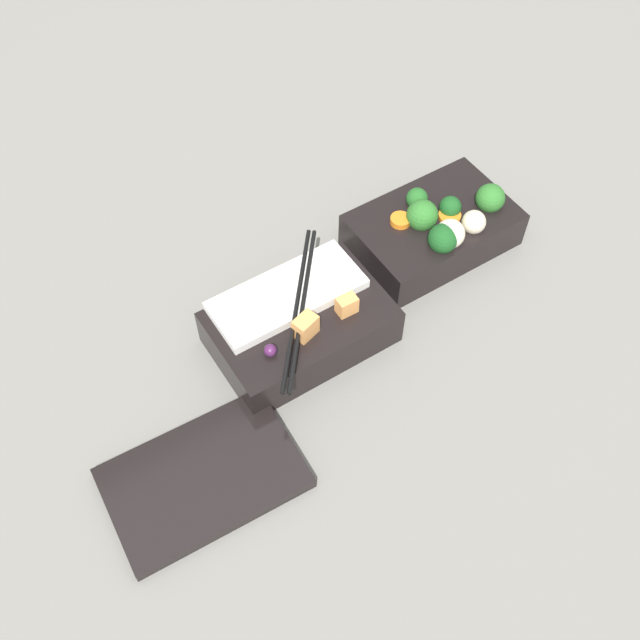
# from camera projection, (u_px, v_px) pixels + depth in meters

# --- Properties ---
(ground_plane) EXTENTS (3.00, 3.00, 0.00)m
(ground_plane) POSITION_uv_depth(u_px,v_px,m) (373.00, 292.00, 0.94)
(ground_plane) COLOR slate
(bento_tray_vegetable) EXTENTS (0.20, 0.13, 0.08)m
(bento_tray_vegetable) POSITION_uv_depth(u_px,v_px,m) (435.00, 228.00, 0.96)
(bento_tray_vegetable) COLOR black
(bento_tray_vegetable) RESTS_ON ground_plane
(bento_tray_rice) EXTENTS (0.20, 0.19, 0.08)m
(bento_tray_rice) POSITION_uv_depth(u_px,v_px,m) (299.00, 323.00, 0.87)
(bento_tray_rice) COLOR black
(bento_tray_rice) RESTS_ON ground_plane
(bento_lid) EXTENTS (0.21, 0.14, 0.01)m
(bento_lid) POSITION_uv_depth(u_px,v_px,m) (204.00, 478.00, 0.78)
(bento_lid) COLOR black
(bento_lid) RESTS_ON ground_plane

